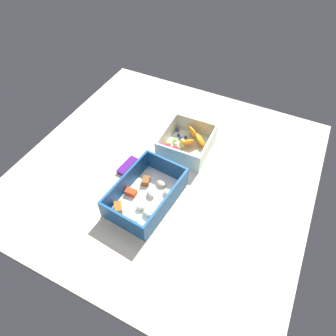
# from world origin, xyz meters

# --- Properties ---
(table_surface) EXTENTS (0.80, 0.80, 0.02)m
(table_surface) POSITION_xyz_m (0.00, 0.00, 0.01)
(table_surface) COLOR beige
(table_surface) RESTS_ON ground
(pasta_container) EXTENTS (0.22, 0.15, 0.06)m
(pasta_container) POSITION_xyz_m (-0.13, -0.00, 0.04)
(pasta_container) COLOR white
(pasta_container) RESTS_ON table_surface
(fruit_bowl) EXTENTS (0.15, 0.14, 0.06)m
(fruit_bowl) POSITION_xyz_m (0.10, -0.02, 0.04)
(fruit_bowl) COLOR silver
(fruit_bowl) RESTS_ON table_surface
(candy_bar) EXTENTS (0.07, 0.03, 0.01)m
(candy_bar) POSITION_xyz_m (-0.05, 0.10, 0.03)
(candy_bar) COLOR #51197A
(candy_bar) RESTS_ON table_surface
(paper_cup_liner) EXTENTS (0.04, 0.04, 0.02)m
(paper_cup_liner) POSITION_xyz_m (0.22, 0.01, 0.03)
(paper_cup_liner) COLOR white
(paper_cup_liner) RESTS_ON table_surface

